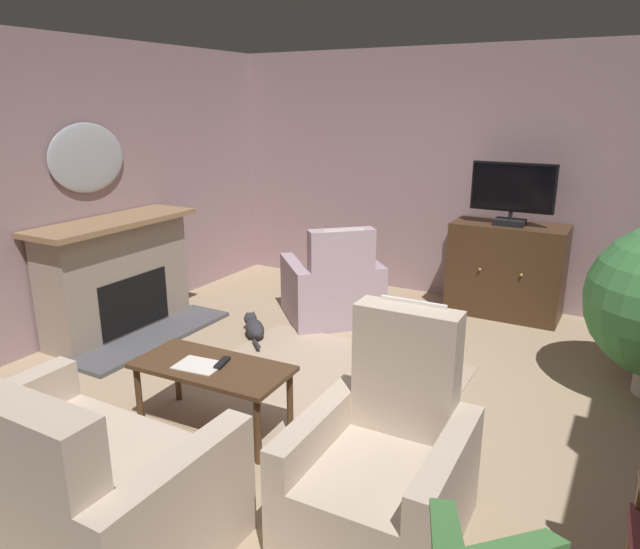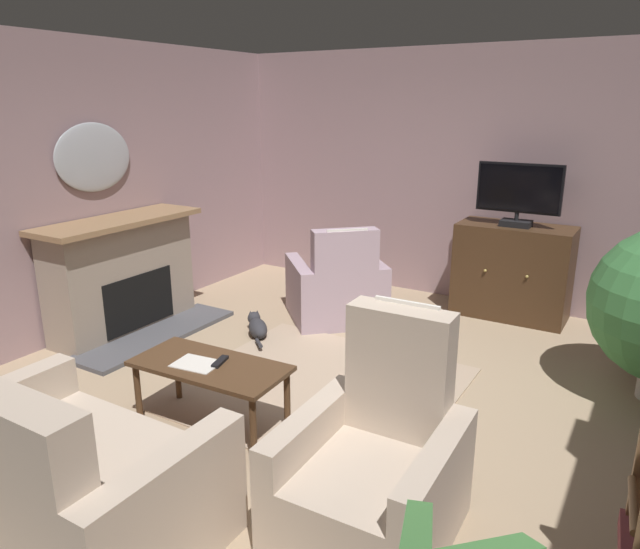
{
  "view_description": "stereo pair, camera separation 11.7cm",
  "coord_description": "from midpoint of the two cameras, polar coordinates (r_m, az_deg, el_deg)",
  "views": [
    {
      "loc": [
        1.83,
        -3.42,
        2.14
      ],
      "look_at": [
        -0.21,
        0.19,
        0.91
      ],
      "focal_mm": 32.75,
      "sensor_mm": 36.0,
      "label": 1
    },
    {
      "loc": [
        1.93,
        -3.36,
        2.14
      ],
      "look_at": [
        -0.21,
        0.19,
        0.91
      ],
      "focal_mm": 32.75,
      "sensor_mm": 36.0,
      "label": 2
    }
  ],
  "objects": [
    {
      "name": "cat",
      "position": [
        5.59,
        -5.56,
        -5.11
      ],
      "size": [
        0.48,
        0.52,
        0.19
      ],
      "color": "#2D2D33",
      "rests_on": "ground_plane"
    },
    {
      "name": "sofa_floral",
      "position": [
        3.31,
        -22.66,
        -18.19
      ],
      "size": [
        1.44,
        0.94,
        0.99
      ],
      "color": "#C6B29E",
      "rests_on": "ground_plane"
    },
    {
      "name": "wall_mirror_oval",
      "position": [
        5.86,
        -20.7,
        10.65
      ],
      "size": [
        0.06,
        0.84,
        0.63
      ],
      "primitive_type": "ellipsoid",
      "color": "#B2B7BF"
    },
    {
      "name": "wall_left",
      "position": [
        5.8,
        -22.8,
        7.47
      ],
      "size": [
        0.1,
        6.31,
        2.71
      ],
      "primitive_type": "cube",
      "color": "gray",
      "rests_on": "ground_plane"
    },
    {
      "name": "coffee_table",
      "position": [
        3.99,
        -9.85,
        -9.34
      ],
      "size": [
        1.07,
        0.54,
        0.48
      ],
      "color": "#4C331E",
      "rests_on": "ground_plane"
    },
    {
      "name": "rug_central",
      "position": [
        4.64,
        0.55,
        -10.9
      ],
      "size": [
        2.01,
        1.92,
        0.01
      ],
      "primitive_type": "cube",
      "color": "tan",
      "rests_on": "ground_plane"
    },
    {
      "name": "television",
      "position": [
        6.08,
        19.38,
        7.52
      ],
      "size": [
        0.81,
        0.2,
        0.62
      ],
      "color": "black",
      "rests_on": "tv_cabinet"
    },
    {
      "name": "ground_plane",
      "position": [
        4.44,
        1.87,
        -12.64
      ],
      "size": [
        6.04,
        6.31,
        0.04
      ],
      "primitive_type": "cube",
      "color": "tan"
    },
    {
      "name": "fireplace",
      "position": [
        5.87,
        -18.07,
        -0.3
      ],
      "size": [
        0.91,
        1.66,
        1.1
      ],
      "color": "#4C4C51",
      "rests_on": "ground_plane"
    },
    {
      "name": "tv_cabinet",
      "position": [
        6.3,
        18.77,
        0.1
      ],
      "size": [
        1.12,
        0.57,
        0.96
      ],
      "color": "black",
      "rests_on": "ground_plane"
    },
    {
      "name": "armchair_facing_sofa",
      "position": [
        3.16,
        6.46,
        -18.44
      ],
      "size": [
        0.84,
        0.9,
        1.14
      ],
      "color": "#C6B29E",
      "rests_on": "ground_plane"
    },
    {
      "name": "folded_newspaper",
      "position": [
        3.97,
        -11.13,
        -8.56
      ],
      "size": [
        0.32,
        0.25,
        0.01
      ],
      "primitive_type": "cube",
      "rotation": [
        0.0,
        0.0,
        0.12
      ],
      "color": "silver",
      "rests_on": "coffee_table"
    },
    {
      "name": "wall_back",
      "position": [
        6.62,
        14.54,
        9.19
      ],
      "size": [
        6.04,
        0.1,
        2.71
      ],
      "primitive_type": "cube",
      "color": "gray",
      "rests_on": "ground_plane"
    },
    {
      "name": "armchair_angled_to_table",
      "position": [
        5.9,
        2.24,
        -1.49
      ],
      "size": [
        1.23,
        1.23,
        1.02
      ],
      "color": "#AD93A3",
      "rests_on": "ground_plane"
    },
    {
      "name": "tv_remote",
      "position": [
        3.96,
        -8.9,
        -8.41
      ],
      "size": [
        0.09,
        0.18,
        0.02
      ],
      "primitive_type": "cube",
      "rotation": [
        0.0,
        0.0,
        1.83
      ],
      "color": "black",
      "rests_on": "coffee_table"
    }
  ]
}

